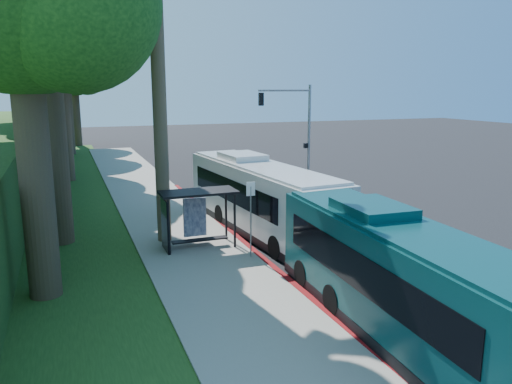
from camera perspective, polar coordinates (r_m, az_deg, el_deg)
name	(u,v)px	position (r m, az deg, el deg)	size (l,w,h in m)	color
ground	(313,218)	(26.78, 6.50, -2.92)	(140.00, 140.00, 0.00)	black
sidewalk	(177,230)	(24.35, -8.96, -4.34)	(4.50, 70.00, 0.12)	gray
red_curb	(251,249)	(21.28, -0.53, -6.57)	(0.25, 30.00, 0.13)	maroon
grass_verge	(52,217)	(28.73, -22.33, -2.67)	(8.00, 70.00, 0.06)	#234719
bus_shelter	(192,208)	(21.22, -7.35, -1.83)	(3.20, 1.51, 2.55)	black
stop_sign_pole	(251,209)	(19.69, -0.61, -1.98)	(0.35, 0.06, 3.17)	gray
traffic_signal_pole	(297,121)	(36.61, 4.67, 8.09)	(4.10, 0.30, 7.00)	gray
tree_2	(58,34)	(39.07, -21.66, 16.45)	(8.82, 8.40, 15.12)	#382B1E
tree_3	(31,23)	(47.21, -24.30, 17.15)	(10.08, 9.60, 17.28)	#382B1E
tree_4	(65,58)	(54.98, -21.03, 14.14)	(8.40, 8.00, 14.14)	#382B1E
tree_5	(74,69)	(62.95, -20.13, 13.11)	(7.35, 7.00, 12.86)	#382B1E
white_bus	(259,196)	(23.71, 0.32, -0.45)	(3.57, 12.12, 3.56)	silver
teal_bus	(406,281)	(14.19, 16.73, -9.76)	(3.00, 11.64, 3.44)	#0B3A3C
pickup	(295,180)	(32.94, 4.50, 1.33)	(2.67, 5.78, 1.61)	silver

